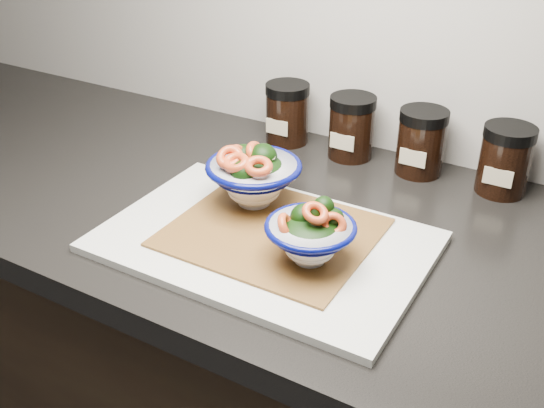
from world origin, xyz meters
The scene contains 9 objects.
countertop centered at (0.00, 1.45, 0.88)m, with size 3.50×0.60×0.04m, color black.
cutting_board centered at (-0.03, 1.36, 0.91)m, with size 0.45×0.30×0.01m, color beige.
bamboo_mat centered at (-0.03, 1.38, 0.91)m, with size 0.28×0.24×0.00m, color olive.
bowl_left centered at (-0.10, 1.43, 0.96)m, with size 0.15×0.15×0.11m.
bowl_right centered at (0.05, 1.34, 0.95)m, with size 0.12×0.12×0.09m.
spice_jar_a centered at (-0.18, 1.69, 0.96)m, with size 0.08×0.08×0.11m.
spice_jar_b centered at (-0.05, 1.69, 0.96)m, with size 0.08×0.08×0.11m.
spice_jar_c centered at (0.08, 1.69, 0.96)m, with size 0.08×0.08×0.11m.
spice_jar_d centered at (0.22, 1.69, 0.96)m, with size 0.08×0.08×0.11m.
Camera 1 is at (0.35, 0.71, 1.40)m, focal length 42.00 mm.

